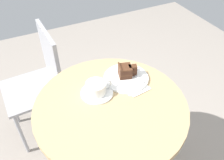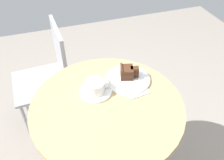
{
  "view_description": "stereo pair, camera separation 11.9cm",
  "coord_description": "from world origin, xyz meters",
  "px_view_note": "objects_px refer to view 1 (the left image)",
  "views": [
    {
      "loc": [
        -0.33,
        -0.69,
        1.58
      ],
      "look_at": [
        0.06,
        0.11,
        0.79
      ],
      "focal_mm": 38.0,
      "sensor_mm": 36.0,
      "label": 1
    },
    {
      "loc": [
        -0.22,
        -0.74,
        1.58
      ],
      "look_at": [
        0.06,
        0.11,
        0.79
      ],
      "focal_mm": 38.0,
      "sensor_mm": 36.0,
      "label": 2
    }
  ],
  "objects_px": {
    "saucer": "(97,93)",
    "fork": "(137,77)",
    "cake_plate": "(126,78)",
    "cafe_chair": "(41,78)",
    "napkin": "(135,86)",
    "teaspoon": "(89,86)",
    "coffee_cup": "(96,88)",
    "cake_slice": "(126,71)"
  },
  "relations": [
    {
      "from": "cake_slice",
      "to": "teaspoon",
      "type": "bearing_deg",
      "value": 177.3
    },
    {
      "from": "cake_plate",
      "to": "cake_slice",
      "type": "height_order",
      "value": "cake_slice"
    },
    {
      "from": "saucer",
      "to": "fork",
      "type": "height_order",
      "value": "fork"
    },
    {
      "from": "fork",
      "to": "teaspoon",
      "type": "bearing_deg",
      "value": -114.87
    },
    {
      "from": "coffee_cup",
      "to": "cafe_chair",
      "type": "bearing_deg",
      "value": 110.03
    },
    {
      "from": "saucer",
      "to": "napkin",
      "type": "xyz_separation_m",
      "value": [
        0.2,
        -0.04,
        -0.0
      ]
    },
    {
      "from": "cake_plate",
      "to": "fork",
      "type": "distance_m",
      "value": 0.06
    },
    {
      "from": "coffee_cup",
      "to": "napkin",
      "type": "distance_m",
      "value": 0.21
    },
    {
      "from": "coffee_cup",
      "to": "teaspoon",
      "type": "height_order",
      "value": "coffee_cup"
    },
    {
      "from": "coffee_cup",
      "to": "cake_plate",
      "type": "relative_size",
      "value": 0.57
    },
    {
      "from": "saucer",
      "to": "fork",
      "type": "relative_size",
      "value": 1.07
    },
    {
      "from": "teaspoon",
      "to": "saucer",
      "type": "bearing_deg",
      "value": -111.2
    },
    {
      "from": "saucer",
      "to": "napkin",
      "type": "bearing_deg",
      "value": -10.14
    },
    {
      "from": "fork",
      "to": "napkin",
      "type": "height_order",
      "value": "fork"
    },
    {
      "from": "saucer",
      "to": "teaspoon",
      "type": "xyz_separation_m",
      "value": [
        -0.02,
        0.06,
        0.01
      ]
    },
    {
      "from": "saucer",
      "to": "cafe_chair",
      "type": "relative_size",
      "value": 0.19
    },
    {
      "from": "saucer",
      "to": "cake_slice",
      "type": "bearing_deg",
      "value": 14.02
    },
    {
      "from": "coffee_cup",
      "to": "saucer",
      "type": "bearing_deg",
      "value": 5.67
    },
    {
      "from": "napkin",
      "to": "cafe_chair",
      "type": "relative_size",
      "value": 0.17
    },
    {
      "from": "cafe_chair",
      "to": "cake_slice",
      "type": "bearing_deg",
      "value": 35.07
    },
    {
      "from": "coffee_cup",
      "to": "cake_slice",
      "type": "bearing_deg",
      "value": 13.94
    },
    {
      "from": "cake_slice",
      "to": "cake_plate",
      "type": "bearing_deg",
      "value": -113.34
    },
    {
      "from": "saucer",
      "to": "cake_slice",
      "type": "height_order",
      "value": "cake_slice"
    },
    {
      "from": "saucer",
      "to": "cake_plate",
      "type": "distance_m",
      "value": 0.19
    },
    {
      "from": "teaspoon",
      "to": "cake_slice",
      "type": "distance_m",
      "value": 0.21
    },
    {
      "from": "teaspoon",
      "to": "fork",
      "type": "relative_size",
      "value": 0.53
    },
    {
      "from": "teaspoon",
      "to": "cake_plate",
      "type": "xyz_separation_m",
      "value": [
        0.2,
        -0.02,
        -0.01
      ]
    },
    {
      "from": "coffee_cup",
      "to": "cafe_chair",
      "type": "height_order",
      "value": "cafe_chair"
    },
    {
      "from": "saucer",
      "to": "teaspoon",
      "type": "relative_size",
      "value": 2.0
    },
    {
      "from": "coffee_cup",
      "to": "fork",
      "type": "bearing_deg",
      "value": 2.25
    },
    {
      "from": "cake_plate",
      "to": "fork",
      "type": "height_order",
      "value": "fork"
    },
    {
      "from": "saucer",
      "to": "cafe_chair",
      "type": "distance_m",
      "value": 0.63
    },
    {
      "from": "teaspoon",
      "to": "fork",
      "type": "bearing_deg",
      "value": -49.83
    },
    {
      "from": "cake_slice",
      "to": "fork",
      "type": "height_order",
      "value": "cake_slice"
    },
    {
      "from": "fork",
      "to": "cafe_chair",
      "type": "relative_size",
      "value": 0.18
    },
    {
      "from": "cake_plate",
      "to": "napkin",
      "type": "relative_size",
      "value": 1.69
    },
    {
      "from": "cake_plate",
      "to": "cake_slice",
      "type": "xyz_separation_m",
      "value": [
        0.01,
        0.01,
        0.04
      ]
    },
    {
      "from": "fork",
      "to": "cafe_chair",
      "type": "bearing_deg",
      "value": -155.21
    },
    {
      "from": "fork",
      "to": "napkin",
      "type": "relative_size",
      "value": 1.08
    },
    {
      "from": "coffee_cup",
      "to": "teaspoon",
      "type": "distance_m",
      "value": 0.07
    },
    {
      "from": "napkin",
      "to": "cafe_chair",
      "type": "bearing_deg",
      "value": 124.46
    },
    {
      "from": "cake_plate",
      "to": "napkin",
      "type": "xyz_separation_m",
      "value": [
        0.02,
        -0.07,
        -0.0
      ]
    }
  ]
}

